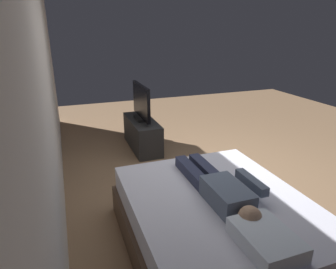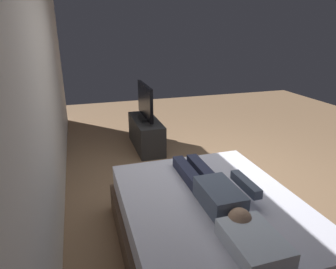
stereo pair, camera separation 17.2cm
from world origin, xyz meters
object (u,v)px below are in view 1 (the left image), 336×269
Objects in this scene: bed at (217,225)px; pillow at (266,239)px; person at (221,188)px; remote at (249,180)px; tv at (141,103)px; tv_stand at (142,134)px.

bed is 4.00× the size of pillow.
pillow is at bearing -180.00° from bed.
person reaches higher than pillow.
remote is 2.49m from tv.
tv reaches higher than tv_stand.
bed is at bearing 0.00° from pillow.
tv is at bearing -0.19° from pillow.
pillow reaches higher than tv_stand.
pillow reaches higher than remote.
pillow is at bearing 152.18° from remote.
person is 8.40× the size of remote.
remote is 0.17× the size of tv.
tv is at bearing -0.24° from bed.
tv_stand is at bearing 9.80° from remote.
pillow is 0.44× the size of tv_stand.
tv_stand is (2.44, 0.42, -0.30)m from remote.
bed is at bearing 112.61° from remote.
tv reaches higher than bed.
remote is (0.18, -0.43, 0.29)m from bed.
remote is (0.15, -0.40, -0.07)m from person.
tv is (2.44, 0.42, 0.24)m from remote.
bed is 1.74× the size of tv_stand.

